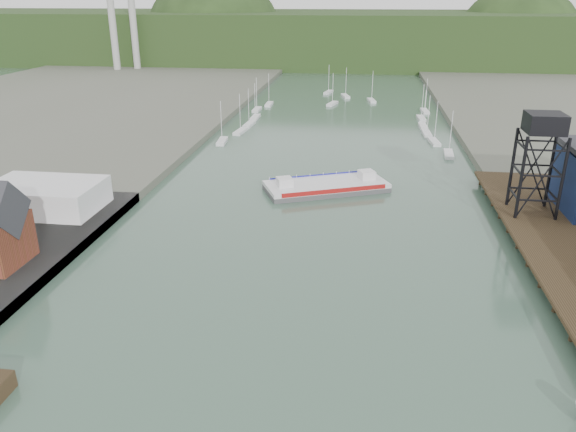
# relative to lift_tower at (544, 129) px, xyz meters

# --- Properties ---
(east_pier) EXTENTS (14.00, 70.00, 2.45)m
(east_pier) POSITION_rel_lift_tower_xyz_m (2.00, -13.00, -13.75)
(east_pier) COLOR black
(east_pier) RESTS_ON ground
(white_shed) EXTENTS (18.00, 12.00, 4.50)m
(white_shed) POSITION_rel_lift_tower_xyz_m (-79.00, -8.00, -11.80)
(white_shed) COLOR silver
(white_shed) RESTS_ON west_quay
(lift_tower) EXTENTS (6.50, 6.50, 16.00)m
(lift_tower) POSITION_rel_lift_tower_xyz_m (0.00, 0.00, 0.00)
(lift_tower) COLOR black
(lift_tower) RESTS_ON east_pier
(marina_sailboats) EXTENTS (57.71, 92.65, 0.90)m
(marina_sailboats) POSITION_rel_lift_tower_xyz_m (-34.92, 80.46, -15.30)
(marina_sailboats) COLOR silver
(marina_sailboats) RESTS_ON ground
(smokestacks) EXTENTS (11.20, 8.20, 60.00)m
(smokestacks) POSITION_rel_lift_tower_xyz_m (-141.00, 174.50, 14.35)
(smokestacks) COLOR #A5A4A0
(smokestacks) RESTS_ON ground
(distant_hills) EXTENTS (500.00, 120.00, 80.00)m
(distant_hills) POSITION_rel_lift_tower_xyz_m (-38.98, 243.35, -5.27)
(distant_hills) COLOR black
(distant_hills) RESTS_ON ground
(chain_ferry) EXTENTS (24.60, 17.53, 3.29)m
(chain_ferry) POSITION_rel_lift_tower_xyz_m (-33.86, 12.30, -14.70)
(chain_ferry) COLOR #48484B
(chain_ferry) RESTS_ON ground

